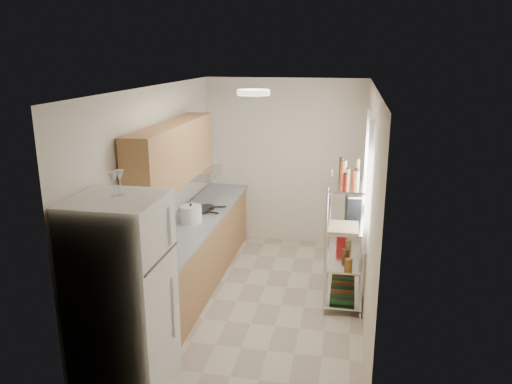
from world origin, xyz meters
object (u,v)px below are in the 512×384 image
at_px(rice_cooker, 191,214).
at_px(cutting_board, 343,228).
at_px(refrigerator, 123,298).
at_px(frying_pan_large, 200,211).
at_px(espresso_machine, 353,206).

height_order(rice_cooker, cutting_board, rice_cooker).
xyz_separation_m(refrigerator, cutting_board, (1.85, 1.86, 0.12)).
relative_size(refrigerator, frying_pan_large, 7.35).
distance_m(refrigerator, cutting_board, 2.63).
bearing_deg(frying_pan_large, rice_cooker, -72.68).
xyz_separation_m(cutting_board, espresso_machine, (0.10, 0.45, 0.13)).
bearing_deg(refrigerator, frying_pan_large, 91.39).
bearing_deg(espresso_machine, rice_cooker, 178.90).
height_order(refrigerator, rice_cooker, refrigerator).
xyz_separation_m(rice_cooker, espresso_machine, (1.99, 0.25, 0.15)).
xyz_separation_m(rice_cooker, cutting_board, (1.89, -0.19, 0.02)).
bearing_deg(espresso_machine, cutting_board, -110.96).
height_order(frying_pan_large, cutting_board, cutting_board).
bearing_deg(cutting_board, frying_pan_large, 162.29).
height_order(rice_cooker, espresso_machine, espresso_machine).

